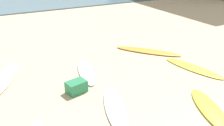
{
  "coord_description": "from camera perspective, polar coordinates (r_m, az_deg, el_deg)",
  "views": [
    {
      "loc": [
        -4.71,
        -1.25,
        3.72
      ],
      "look_at": [
        -1.38,
        5.36,
        0.3
      ],
      "focal_mm": 39.75,
      "sensor_mm": 36.0,
      "label": 1
    }
  ],
  "objects": [
    {
      "name": "surfboard_0",
      "position": [
        8.87,
        18.18,
        -1.09
      ],
      "size": [
        1.06,
        2.23,
        0.06
      ],
      "primitive_type": "ellipsoid",
      "rotation": [
        0.0,
        0.0,
        3.41
      ],
      "color": "yellow",
      "rests_on": "ground_plane"
    },
    {
      "name": "surfboard_1",
      "position": [
        9.91,
        8.25,
        2.73
      ],
      "size": [
        2.11,
        2.26,
        0.08
      ],
      "primitive_type": "ellipsoid",
      "rotation": [
        0.0,
        0.0,
        3.88
      ],
      "color": "orange",
      "rests_on": "ground_plane"
    },
    {
      "name": "beach_cooler",
      "position": [
        7.1,
        -8.19,
        -5.44
      ],
      "size": [
        0.62,
        0.5,
        0.34
      ],
      "primitive_type": "cube",
      "rotation": [
        0.0,
        0.0,
        3.38
      ],
      "color": "#287F51",
      "rests_on": "ground_plane"
    },
    {
      "name": "surfboard_7",
      "position": [
        8.49,
        -23.37,
        -3.09
      ],
      "size": [
        1.41,
        2.5,
        0.08
      ],
      "primitive_type": "ellipsoid",
      "rotation": [
        0.0,
        0.0,
        -0.37
      ],
      "color": "silver",
      "rests_on": "ground_plane"
    },
    {
      "name": "surfboard_3",
      "position": [
        6.42,
        0.69,
        -10.21
      ],
      "size": [
        1.12,
        2.19,
        0.07
      ],
      "primitive_type": "ellipsoid",
      "rotation": [
        0.0,
        0.0,
        2.84
      ],
      "color": "white",
      "rests_on": "ground_plane"
    },
    {
      "name": "surfboard_8",
      "position": [
        6.82,
        21.54,
        -9.79
      ],
      "size": [
        1.18,
        1.97,
        0.08
      ],
      "primitive_type": "ellipsoid",
      "rotation": [
        0.0,
        0.0,
        -0.37
      ],
      "color": "yellow",
      "rests_on": "ground_plane"
    },
    {
      "name": "surfboard_4",
      "position": [
        8.21,
        -5.99,
        -1.94
      ],
      "size": [
        0.87,
        2.02,
        0.08
      ],
      "primitive_type": "ellipsoid",
      "rotation": [
        0.0,
        0.0,
        2.94
      ],
      "color": "white",
      "rests_on": "ground_plane"
    }
  ]
}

